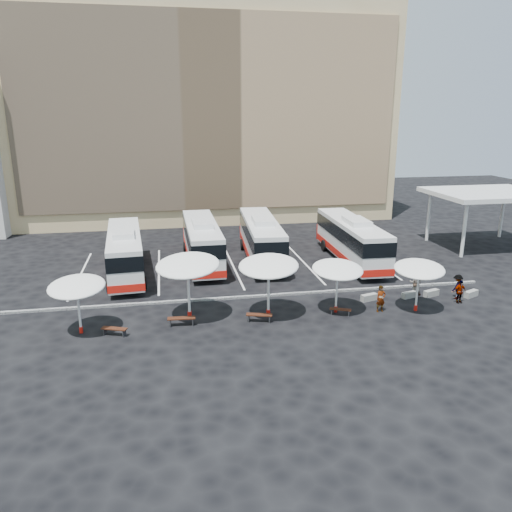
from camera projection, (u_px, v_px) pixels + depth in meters
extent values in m
plane|color=black|center=(250.00, 300.00, 33.46)|extent=(120.00, 120.00, 0.00)
cube|color=tan|center=(204.00, 110.00, 60.25)|extent=(42.00, 18.00, 25.00)
cube|color=tan|center=(212.00, 114.00, 51.79)|extent=(40.00, 0.30, 20.00)
cube|color=silver|center=(488.00, 193.00, 45.74)|extent=(10.00, 8.00, 0.40)
cylinder|color=silver|center=(464.00, 230.00, 42.92)|extent=(0.30, 0.30, 4.80)
cylinder|color=silver|center=(429.00, 216.00, 48.59)|extent=(0.30, 0.30, 4.80)
cylinder|color=silver|center=(502.00, 214.00, 49.99)|extent=(0.30, 0.30, 4.80)
cube|color=black|center=(248.00, 297.00, 33.92)|extent=(34.00, 0.25, 0.15)
cube|color=white|center=(81.00, 274.00, 38.92)|extent=(0.15, 12.00, 0.01)
cube|color=white|center=(159.00, 270.00, 39.97)|extent=(0.15, 12.00, 0.01)
cube|color=white|center=(233.00, 266.00, 41.02)|extent=(0.15, 12.00, 0.01)
cube|color=white|center=(303.00, 262.00, 42.07)|extent=(0.15, 12.00, 0.01)
cube|color=white|center=(370.00, 258.00, 43.12)|extent=(0.15, 12.00, 0.01)
cube|color=silver|center=(125.00, 251.00, 38.38)|extent=(3.21, 11.72, 2.90)
cube|color=black|center=(124.00, 244.00, 38.22)|extent=(3.27, 11.78, 1.06)
cube|color=red|center=(126.00, 264.00, 38.68)|extent=(3.27, 11.78, 0.53)
cube|color=red|center=(125.00, 242.00, 43.97)|extent=(2.48, 0.36, 1.35)
cube|color=silver|center=(123.00, 233.00, 37.03)|extent=(1.74, 3.00, 0.39)
cylinder|color=black|center=(111.00, 258.00, 41.62)|extent=(0.40, 0.99, 0.97)
cylinder|color=black|center=(141.00, 256.00, 42.20)|extent=(0.40, 0.99, 0.97)
cylinder|color=black|center=(109.00, 286.00, 34.89)|extent=(0.40, 0.99, 0.97)
cylinder|color=black|center=(144.00, 283.00, 35.47)|extent=(0.40, 0.99, 0.97)
cube|color=silver|center=(202.00, 241.00, 41.28)|extent=(2.54, 11.85, 2.96)
cube|color=black|center=(202.00, 234.00, 41.11)|extent=(2.60, 11.91, 1.08)
cube|color=red|center=(202.00, 253.00, 41.58)|extent=(2.60, 11.91, 0.54)
cube|color=red|center=(197.00, 233.00, 47.07)|extent=(2.53, 0.21, 1.38)
cube|color=silver|center=(202.00, 223.00, 39.88)|extent=(1.60, 2.97, 0.39)
cylinder|color=black|center=(185.00, 247.00, 44.71)|extent=(0.35, 0.99, 0.99)
cylinder|color=black|center=(213.00, 246.00, 45.15)|extent=(0.35, 0.99, 0.99)
cylinder|color=black|center=(191.00, 272.00, 37.73)|extent=(0.35, 0.99, 0.99)
cylinder|color=black|center=(223.00, 271.00, 38.17)|extent=(0.35, 0.99, 0.99)
cube|color=silver|center=(261.00, 238.00, 42.08)|extent=(3.31, 12.20, 3.01)
cube|color=black|center=(261.00, 231.00, 41.92)|extent=(3.37, 12.26, 1.11)
cube|color=red|center=(261.00, 250.00, 42.39)|extent=(3.37, 12.26, 0.55)
cube|color=red|center=(253.00, 230.00, 48.04)|extent=(2.58, 0.37, 1.41)
cube|color=silver|center=(263.00, 220.00, 40.65)|extent=(1.80, 3.11, 0.40)
cylinder|color=black|center=(243.00, 244.00, 45.70)|extent=(0.42, 1.03, 1.00)
cylinder|color=black|center=(270.00, 244.00, 45.98)|extent=(0.42, 1.03, 1.00)
cylinder|color=black|center=(252.00, 269.00, 38.51)|extent=(0.42, 1.03, 1.00)
cylinder|color=black|center=(284.00, 268.00, 38.79)|extent=(0.42, 1.03, 1.00)
cube|color=silver|center=(351.00, 239.00, 41.78)|extent=(2.86, 12.12, 3.01)
cube|color=black|center=(352.00, 232.00, 41.61)|extent=(2.92, 12.18, 1.10)
cube|color=red|center=(351.00, 251.00, 42.08)|extent=(2.92, 12.18, 0.55)
cube|color=red|center=(330.00, 231.00, 47.71)|extent=(2.57, 0.28, 1.41)
cube|color=silver|center=(357.00, 221.00, 40.35)|extent=(1.69, 3.06, 0.40)
cylinder|color=black|center=(324.00, 246.00, 45.33)|extent=(0.38, 1.01, 1.00)
cylinder|color=black|center=(351.00, 244.00, 45.70)|extent=(0.38, 1.01, 1.00)
cylinder|color=black|center=(352.00, 270.00, 38.18)|extent=(0.38, 1.01, 1.00)
cylinder|color=black|center=(383.00, 269.00, 38.55)|extent=(0.38, 1.01, 1.00)
cylinder|color=silver|center=(79.00, 310.00, 28.14)|extent=(0.14, 0.14, 2.77)
cylinder|color=red|center=(81.00, 330.00, 28.48)|extent=(0.22, 0.22, 0.37)
ellipsoid|color=white|center=(77.00, 286.00, 27.75)|extent=(3.43, 3.47, 0.95)
cylinder|color=silver|center=(189.00, 293.00, 30.08)|extent=(0.20, 0.20, 3.35)
cylinder|color=red|center=(190.00, 315.00, 30.49)|extent=(0.32, 0.32, 0.45)
ellipsoid|color=white|center=(188.00, 265.00, 29.61)|extent=(4.99, 5.01, 1.15)
cylinder|color=silver|center=(268.00, 292.00, 30.43)|extent=(0.20, 0.20, 3.21)
cylinder|color=red|center=(268.00, 313.00, 30.81)|extent=(0.31, 0.31, 0.43)
ellipsoid|color=white|center=(269.00, 266.00, 29.97)|extent=(4.76, 4.78, 1.10)
cylinder|color=silver|center=(337.00, 291.00, 31.14)|extent=(0.13, 0.13, 2.78)
cylinder|color=red|center=(336.00, 309.00, 31.47)|extent=(0.21, 0.21, 0.37)
ellipsoid|color=white|center=(338.00, 269.00, 30.74)|extent=(3.21, 3.25, 0.95)
cylinder|color=silver|center=(417.00, 290.00, 31.38)|extent=(0.16, 0.16, 2.73)
cylinder|color=red|center=(416.00, 308.00, 31.71)|extent=(0.26, 0.26, 0.36)
ellipsoid|color=white|center=(419.00, 269.00, 30.99)|extent=(3.97, 3.99, 0.94)
cube|color=black|center=(114.00, 329.00, 28.08)|extent=(1.50, 0.89, 0.06)
cube|color=black|center=(105.00, 331.00, 28.25)|extent=(0.19, 0.37, 0.39)
cube|color=black|center=(124.00, 333.00, 28.04)|extent=(0.19, 0.37, 0.39)
cube|color=black|center=(181.00, 318.00, 29.38)|extent=(1.65, 0.54, 0.07)
cube|color=black|center=(170.00, 323.00, 29.38)|extent=(0.09, 0.42, 0.43)
cube|color=black|center=(193.00, 322.00, 29.52)|extent=(0.09, 0.42, 0.43)
cube|color=black|center=(259.00, 315.00, 29.93)|extent=(1.62, 0.82, 0.06)
cube|color=black|center=(249.00, 318.00, 30.05)|extent=(0.17, 0.40, 0.42)
cube|color=black|center=(270.00, 319.00, 29.94)|extent=(0.17, 0.40, 0.42)
cube|color=black|center=(340.00, 309.00, 30.94)|extent=(1.35, 0.87, 0.05)
cube|color=black|center=(332.00, 312.00, 31.11)|extent=(0.19, 0.33, 0.35)
cube|color=black|center=(349.00, 313.00, 30.87)|extent=(0.19, 0.33, 0.35)
cube|color=gray|center=(369.00, 297.00, 33.39)|extent=(1.22, 0.68, 0.43)
cube|color=gray|center=(409.00, 295.00, 33.88)|extent=(1.13, 0.65, 0.40)
cube|color=gray|center=(431.00, 293.00, 34.19)|extent=(1.20, 0.72, 0.43)
cube|color=gray|center=(471.00, 294.00, 34.08)|extent=(1.19, 0.81, 0.42)
imported|color=black|center=(381.00, 299.00, 31.35)|extent=(0.67, 0.48, 1.72)
imported|color=black|center=(416.00, 283.00, 34.30)|extent=(1.03, 0.96, 1.70)
imported|color=black|center=(460.00, 292.00, 32.81)|extent=(0.95, 0.46, 1.57)
imported|color=black|center=(457.00, 287.00, 33.54)|extent=(1.27, 1.06, 1.70)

